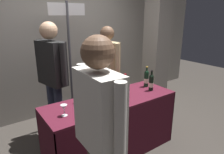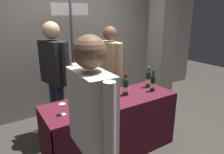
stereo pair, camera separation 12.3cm
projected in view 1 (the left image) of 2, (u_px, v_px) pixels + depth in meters
name	position (u px, v px, depth m)	size (l,w,h in m)	color
ground_plane	(112.00, 151.00, 2.85)	(12.00, 12.00, 0.00)	#38332D
back_partition	(59.00, 29.00, 3.69)	(7.27, 0.12, 3.20)	#9E998E
concrete_pillar	(158.00, 28.00, 4.18)	(0.41, 0.41, 3.16)	gray
tasting_table	(112.00, 117.00, 2.69)	(1.78, 0.62, 0.80)	#4C1423
featured_wine_bottle	(93.00, 93.00, 2.48)	(0.07, 0.07, 0.29)	black
display_bottle_0	(151.00, 82.00, 2.88)	(0.07, 0.07, 0.30)	black
display_bottle_1	(125.00, 86.00, 2.72)	(0.08, 0.08, 0.30)	black
display_bottle_2	(82.00, 92.00, 2.50)	(0.07, 0.07, 0.32)	black
display_bottle_3	(146.00, 78.00, 3.04)	(0.07, 0.07, 0.31)	black
display_bottle_4	(108.00, 95.00, 2.36)	(0.08, 0.08, 0.32)	#38230F
wine_glass_near_vendor	(64.00, 108.00, 2.16)	(0.07, 0.07, 0.13)	silver
wine_glass_mid	(112.00, 89.00, 2.67)	(0.08, 0.08, 0.14)	silver
vendor_presenter	(52.00, 71.00, 2.88)	(0.31, 0.63, 1.76)	#2D3347
vendor_assistant	(107.00, 67.00, 3.38)	(0.23, 0.60, 1.68)	#2D3347
taster_foreground_right	(99.00, 126.00, 1.52)	(0.24, 0.61, 1.72)	#4C4233
booth_signpost	(70.00, 50.00, 3.26)	(0.60, 0.04, 2.05)	#47474C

